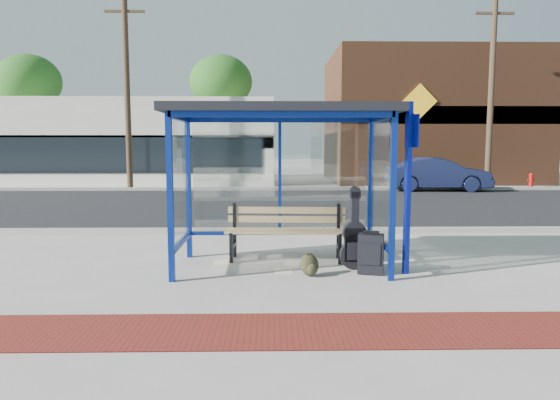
{
  "coord_description": "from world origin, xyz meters",
  "views": [
    {
      "loc": [
        -0.15,
        -7.42,
        1.85
      ],
      "look_at": [
        -0.01,
        0.2,
        1.01
      ],
      "focal_mm": 32.0,
      "sensor_mm": 36.0,
      "label": 1
    }
  ],
  "objects_px": {
    "bench": "(286,228)",
    "guitar_bag": "(354,241)",
    "suitcase": "(371,254)",
    "parked_car": "(437,174)",
    "backpack": "(310,265)",
    "fire_hydrant": "(531,180)"
  },
  "relations": [
    {
      "from": "suitcase",
      "to": "backpack",
      "type": "distance_m",
      "value": 0.91
    },
    {
      "from": "backpack",
      "to": "parked_car",
      "type": "height_order",
      "value": "parked_car"
    },
    {
      "from": "bench",
      "to": "suitcase",
      "type": "relative_size",
      "value": 3.09
    },
    {
      "from": "parked_car",
      "to": "bench",
      "type": "bearing_deg",
      "value": 156.16
    },
    {
      "from": "suitcase",
      "to": "fire_hydrant",
      "type": "height_order",
      "value": "fire_hydrant"
    },
    {
      "from": "parked_car",
      "to": "fire_hydrant",
      "type": "xyz_separation_m",
      "value": [
        4.41,
        1.02,
        -0.31
      ]
    },
    {
      "from": "bench",
      "to": "guitar_bag",
      "type": "bearing_deg",
      "value": -28.93
    },
    {
      "from": "guitar_bag",
      "to": "backpack",
      "type": "xyz_separation_m",
      "value": [
        -0.7,
        -0.39,
        -0.28
      ]
    },
    {
      "from": "guitar_bag",
      "to": "parked_car",
      "type": "distance_m",
      "value": 14.02
    },
    {
      "from": "suitcase",
      "to": "parked_car",
      "type": "distance_m",
      "value": 14.21
    },
    {
      "from": "suitcase",
      "to": "guitar_bag",
      "type": "bearing_deg",
      "value": 140.07
    },
    {
      "from": "suitcase",
      "to": "fire_hydrant",
      "type": "distance_m",
      "value": 17.22
    },
    {
      "from": "guitar_bag",
      "to": "backpack",
      "type": "distance_m",
      "value": 0.84
    },
    {
      "from": "fire_hydrant",
      "to": "bench",
      "type": "bearing_deg",
      "value": -129.66
    },
    {
      "from": "parked_car",
      "to": "backpack",
      "type": "bearing_deg",
      "value": 159.15
    },
    {
      "from": "bench",
      "to": "guitar_bag",
      "type": "relative_size",
      "value": 1.66
    },
    {
      "from": "guitar_bag",
      "to": "suitcase",
      "type": "distance_m",
      "value": 0.37
    },
    {
      "from": "backpack",
      "to": "suitcase",
      "type": "bearing_deg",
      "value": -11.83
    },
    {
      "from": "bench",
      "to": "backpack",
      "type": "height_order",
      "value": "bench"
    },
    {
      "from": "suitcase",
      "to": "bench",
      "type": "bearing_deg",
      "value": 157.72
    },
    {
      "from": "bench",
      "to": "suitcase",
      "type": "distance_m",
      "value": 1.53
    },
    {
      "from": "guitar_bag",
      "to": "parked_car",
      "type": "relative_size",
      "value": 0.28
    }
  ]
}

